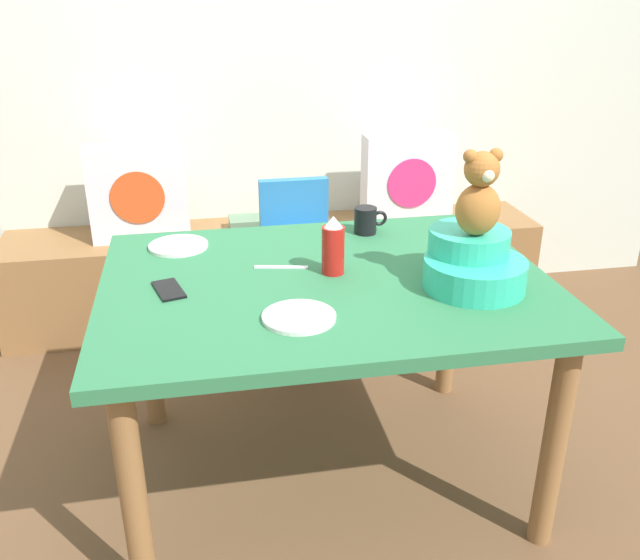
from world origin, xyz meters
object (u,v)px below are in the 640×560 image
at_px(pillow_floral_right, 407,179).
at_px(book_stack, 250,224).
at_px(pillow_floral_left, 139,193).
at_px(infant_seat_teal, 473,263).
at_px(highchair, 299,248).
at_px(cell_phone, 169,290).
at_px(teddy_bear, 479,195).
at_px(dinner_plate_near, 299,317).
at_px(dinner_plate_far, 178,246).
at_px(coffee_mug, 366,220).
at_px(ketchup_bottle, 333,247).
at_px(dining_table, 326,306).

height_order(pillow_floral_right, book_stack, pillow_floral_right).
distance_m(pillow_floral_left, infant_seat_teal, 1.73).
xyz_separation_m(highchair, cell_phone, (-0.51, -0.83, 0.22)).
distance_m(pillow_floral_left, highchair, 0.81).
distance_m(teddy_bear, dinner_plate_near, 0.62).
bearing_deg(book_stack, dinner_plate_near, -89.89).
bearing_deg(book_stack, teddy_bear, -68.74).
height_order(pillow_floral_left, dinner_plate_near, pillow_floral_left).
distance_m(book_stack, infant_seat_teal, 1.53).
height_order(infant_seat_teal, dinner_plate_far, infant_seat_teal).
bearing_deg(coffee_mug, cell_phone, -151.32).
relative_size(dinner_plate_far, cell_phone, 1.39).
height_order(pillow_floral_left, highchair, pillow_floral_left).
relative_size(coffee_mug, cell_phone, 0.83).
height_order(teddy_bear, coffee_mug, teddy_bear).
distance_m(highchair, teddy_bear, 1.14).
xyz_separation_m(pillow_floral_right, dinner_plate_far, (-1.09, -0.89, 0.07)).
distance_m(highchair, infant_seat_teal, 1.06).
xyz_separation_m(ketchup_bottle, dinner_plate_far, (-0.47, 0.31, -0.08)).
bearing_deg(ketchup_bottle, cell_phone, -175.08).
xyz_separation_m(pillow_floral_left, coffee_mug, (0.85, -0.87, 0.11)).
height_order(infant_seat_teal, coffee_mug, infant_seat_teal).
bearing_deg(coffee_mug, infant_seat_teal, -68.66).
xyz_separation_m(highchair, dinner_plate_near, (-0.17, -1.08, 0.22)).
distance_m(book_stack, dinner_plate_near, 1.54).
relative_size(highchair, ketchup_bottle, 4.27).
xyz_separation_m(pillow_floral_right, coffee_mug, (-0.43, -0.87, 0.11)).
xyz_separation_m(pillow_floral_right, teddy_bear, (-0.24, -1.37, 0.34)).
bearing_deg(infant_seat_teal, dinner_plate_far, 150.97).
relative_size(dining_table, dinner_plate_far, 6.77).
bearing_deg(highchair, teddy_bear, -68.82).
relative_size(pillow_floral_left, dining_table, 0.32).
bearing_deg(coffee_mug, pillow_floral_left, 134.42).
bearing_deg(highchair, dining_table, -93.09).
distance_m(highchair, ketchup_bottle, 0.85).
bearing_deg(pillow_floral_right, cell_phone, -131.98).
xyz_separation_m(book_stack, cell_phone, (-0.34, -1.27, 0.25)).
bearing_deg(dinner_plate_near, pillow_floral_left, 108.82).
relative_size(pillow_floral_right, teddy_bear, 1.76).
bearing_deg(highchair, coffee_mug, -68.96).
height_order(book_stack, infant_seat_teal, infant_seat_teal).
xyz_separation_m(coffee_mug, cell_phone, (-0.69, -0.38, -0.04)).
bearing_deg(dining_table, infant_seat_teal, -17.29).
xyz_separation_m(ketchup_bottle, coffee_mug, (0.19, 0.33, -0.04)).
xyz_separation_m(pillow_floral_right, ketchup_bottle, (-0.62, -1.20, 0.15)).
bearing_deg(dinner_plate_far, highchair, 44.32).
height_order(book_stack, coffee_mug, coffee_mug).
distance_m(dining_table, cell_phone, 0.48).
height_order(pillow_floral_right, cell_phone, pillow_floral_right).
bearing_deg(pillow_floral_left, infant_seat_teal, -52.59).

